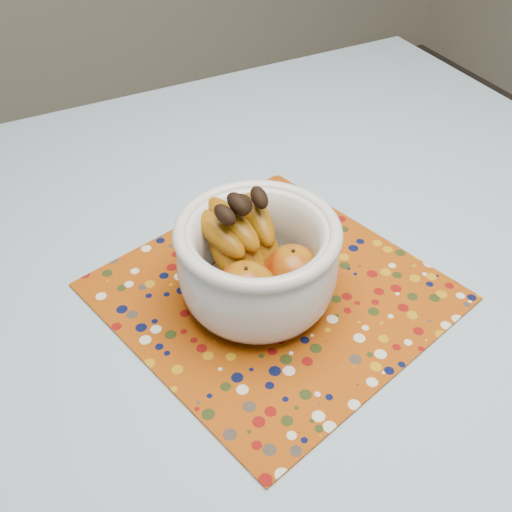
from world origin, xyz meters
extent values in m
plane|color=#2D2826|center=(0.00, 0.00, 0.00)|extent=(4.00, 4.00, 0.00)
cube|color=brown|center=(0.00, 0.00, 0.73)|extent=(1.20, 1.20, 0.04)
cylinder|color=brown|center=(0.53, 0.53, 0.35)|extent=(0.06, 0.06, 0.71)
cube|color=#658CA9|center=(0.00, 0.00, 0.76)|extent=(1.32, 1.32, 0.01)
cube|color=#8E3A07|center=(-0.09, -0.03, 0.76)|extent=(0.52, 0.52, 0.00)
cylinder|color=silver|center=(-0.11, -0.03, 0.77)|extent=(0.11, 0.11, 0.01)
cylinder|color=silver|center=(-0.11, -0.03, 0.78)|extent=(0.16, 0.16, 0.01)
torus|color=silver|center=(-0.11, -0.03, 0.89)|extent=(0.22, 0.22, 0.02)
ellipsoid|color=maroon|center=(-0.15, -0.06, 0.82)|extent=(0.08, 0.08, 0.07)
ellipsoid|color=maroon|center=(-0.07, -0.06, 0.82)|extent=(0.08, 0.08, 0.07)
sphere|color=black|center=(-0.12, 0.01, 0.91)|extent=(0.03, 0.03, 0.03)
camera|label=1|loc=(-0.39, -0.56, 1.38)|focal=42.00mm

